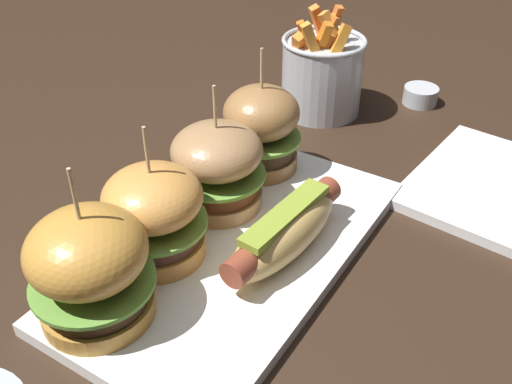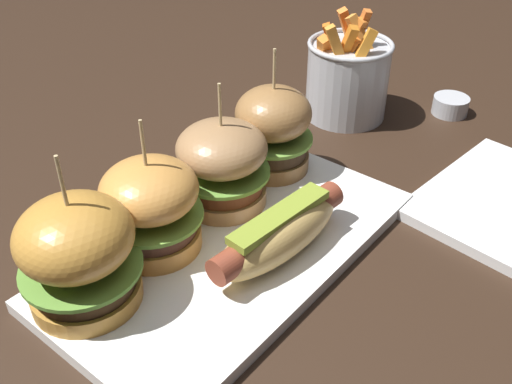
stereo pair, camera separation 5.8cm
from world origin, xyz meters
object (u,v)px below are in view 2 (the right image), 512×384
fries_bucket (347,77)px  hot_dog (279,233)px  slider_far_left (78,253)px  slider_center_right (222,164)px  slider_center_left (151,206)px  sauce_ramekin (451,105)px  platter_main (232,248)px  slider_far_right (273,129)px

fries_bucket → hot_dog: bearing=-159.1°
slider_far_left → slider_center_right: (0.18, 0.00, -0.00)m
hot_dog → fries_bucket: bearing=20.9°
slider_far_left → slider_center_left: bearing=4.3°
slider_center_left → sauce_ramekin: bearing=-11.8°
platter_main → hot_dog: hot_dog is taller
slider_center_left → fries_bucket: size_ratio=0.93×
hot_dog → fries_bucket: (0.31, 0.12, 0.02)m
fries_bucket → slider_center_left: bearing=-177.6°
slider_center_left → slider_far_right: size_ratio=0.95×
slider_far_left → slider_center_left: 0.09m
slider_far_right → sauce_ramekin: slider_far_right is taller
slider_far_left → fries_bucket: size_ratio=0.99×
sauce_ramekin → slider_center_left: bearing=168.2°
slider_far_left → sauce_ramekin: 0.56m
platter_main → fries_bucket: (0.32, 0.07, 0.05)m
platter_main → fries_bucket: fries_bucket is taller
platter_main → slider_far_left: size_ratio=2.53×
slider_center_left → slider_center_right: size_ratio=1.01×
fries_bucket → slider_far_left: bearing=-177.2°
slider_center_right → slider_far_right: size_ratio=0.95×
hot_dog → slider_far_left: (-0.15, 0.09, 0.03)m
slider_center_left → fries_bucket: bearing=2.4°
slider_far_left → slider_center_right: 0.18m
platter_main → slider_far_left: 0.16m
sauce_ramekin → platter_main: bearing=174.2°
platter_main → sauce_ramekin: 0.42m
slider_center_left → sauce_ramekin: 0.48m
slider_far_left → slider_far_right: slider_far_left is taller
slider_far_left → sauce_ramekin: (0.55, -0.09, -0.05)m
slider_far_right → fries_bucket: 0.19m
slider_far_left → slider_center_right: slider_far_left is taller
hot_dog → fries_bucket: fries_bucket is taller
hot_dog → platter_main: bearing=108.1°
hot_dog → slider_center_right: 0.11m
slider_far_right → platter_main: bearing=-158.3°
slider_center_right → sauce_ramekin: size_ratio=2.79×
slider_far_left → slider_center_left: slider_far_left is taller
slider_center_left → hot_dog: bearing=-57.3°
sauce_ramekin → slider_far_left: bearing=170.6°
slider_far_right → fries_bucket: (0.19, 0.02, -0.01)m
slider_center_left → slider_far_right: (0.18, -0.00, 0.00)m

